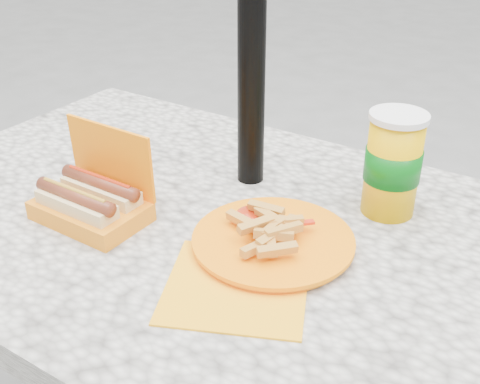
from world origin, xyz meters
The scene contains 4 objects.
picnic_table centered at (0.00, 0.00, 0.64)m, with size 1.20×0.80×0.75m.
hotdog_box centered at (-0.15, -0.11, 0.78)m, with size 0.19×0.13×0.15m.
fries_plate centered at (0.15, -0.03, 0.76)m, with size 0.27×0.38×0.05m.
soda_cup centered at (0.27, 0.19, 0.84)m, with size 0.10×0.10×0.18m.
Camera 1 is at (0.55, -0.72, 1.29)m, focal length 45.00 mm.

